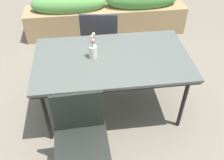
{
  "coord_description": "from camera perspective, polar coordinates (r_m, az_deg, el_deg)",
  "views": [
    {
      "loc": [
        -0.22,
        -2.22,
        2.33
      ],
      "look_at": [
        0.05,
        -0.09,
        0.45
      ],
      "focal_mm": 40.57,
      "sensor_mm": 36.0,
      "label": 1
    }
  ],
  "objects": [
    {
      "name": "flower_vase",
      "position": [
        2.62,
        -4.33,
        6.87
      ],
      "size": [
        0.08,
        0.08,
        0.29
      ],
      "color": "silver",
      "rests_on": "dining_table"
    },
    {
      "name": "dining_table",
      "position": [
        2.69,
        0.0,
        4.22
      ],
      "size": [
        1.64,
        0.94,
        0.76
      ],
      "color": "#4C514C",
      "rests_on": "ground"
    },
    {
      "name": "ground_plane",
      "position": [
        3.23,
        -1.12,
        -4.99
      ],
      "size": [
        12.0,
        12.0,
        0.0
      ],
      "primitive_type": "plane",
      "color": "#756B5B"
    },
    {
      "name": "chair_near_left",
      "position": [
        2.24,
        -7.05,
        -12.5
      ],
      "size": [
        0.48,
        0.48,
        0.92
      ],
      "rotation": [
        0.0,
        0.0,
        3.18
      ],
      "color": "black",
      "rests_on": "ground"
    },
    {
      "name": "chair_far_side",
      "position": [
        3.45,
        -2.75,
        9.44
      ],
      "size": [
        0.55,
        0.55,
        0.93
      ],
      "rotation": [
        0.0,
        0.0,
        -0.14
      ],
      "color": "#2C323D",
      "rests_on": "ground"
    },
    {
      "name": "planter_box",
      "position": [
        4.42,
        -1.18,
        14.95
      ],
      "size": [
        2.68,
        0.48,
        0.79
      ],
      "color": "#9E7F56",
      "rests_on": "ground"
    }
  ]
}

